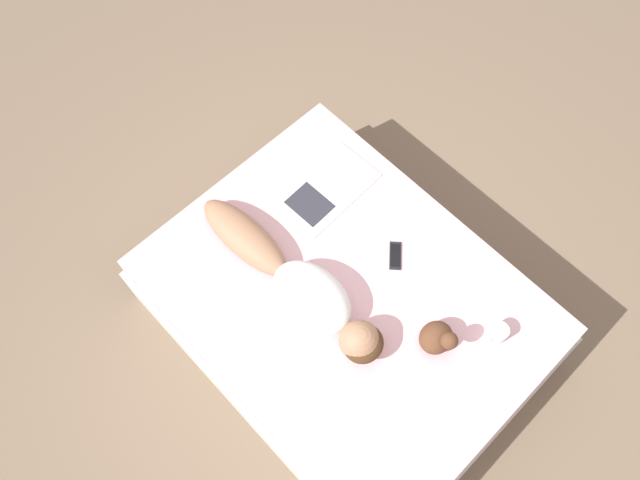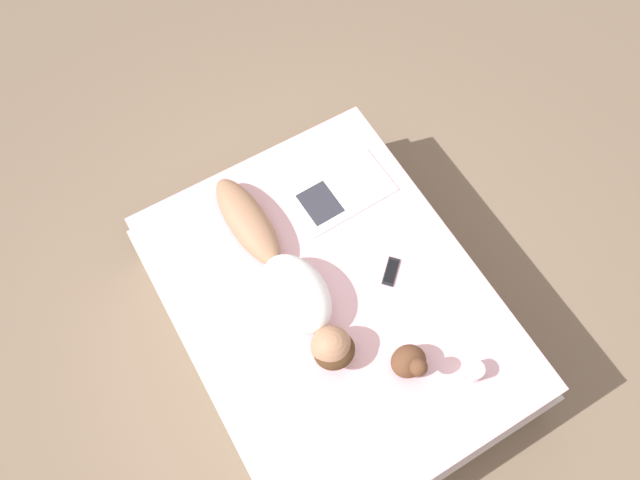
{
  "view_description": "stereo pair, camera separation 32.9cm",
  "coord_description": "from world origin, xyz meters",
  "px_view_note": "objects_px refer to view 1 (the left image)",
  "views": [
    {
      "loc": [
        0.87,
        0.71,
        3.58
      ],
      "look_at": [
        -0.1,
        -0.3,
        0.6
      ],
      "focal_mm": 35.0,
      "sensor_mm": 36.0,
      "label": 1
    },
    {
      "loc": [
        0.61,
        0.91,
        3.58
      ],
      "look_at": [
        -0.1,
        -0.3,
        0.6
      ],
      "focal_mm": 35.0,
      "sensor_mm": 36.0,
      "label": 2
    }
  ],
  "objects_px": {
    "open_magazine": "(326,189)",
    "cell_phone": "(395,256)",
    "person": "(299,286)",
    "coffee_mug": "(498,333)"
  },
  "relations": [
    {
      "from": "person",
      "to": "cell_phone",
      "type": "relative_size",
      "value": 7.77
    },
    {
      "from": "cell_phone",
      "to": "coffee_mug",
      "type": "bearing_deg",
      "value": 141.45
    },
    {
      "from": "open_magazine",
      "to": "cell_phone",
      "type": "distance_m",
      "value": 0.54
    },
    {
      "from": "person",
      "to": "coffee_mug",
      "type": "height_order",
      "value": "person"
    },
    {
      "from": "coffee_mug",
      "to": "cell_phone",
      "type": "relative_size",
      "value": 0.77
    },
    {
      "from": "open_magazine",
      "to": "coffee_mug",
      "type": "relative_size",
      "value": 4.62
    },
    {
      "from": "person",
      "to": "cell_phone",
      "type": "distance_m",
      "value": 0.55
    },
    {
      "from": "person",
      "to": "open_magazine",
      "type": "relative_size",
      "value": 2.17
    },
    {
      "from": "open_magazine",
      "to": "cell_phone",
      "type": "bearing_deg",
      "value": 85.92
    },
    {
      "from": "open_magazine",
      "to": "cell_phone",
      "type": "height_order",
      "value": "same"
    }
  ]
}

